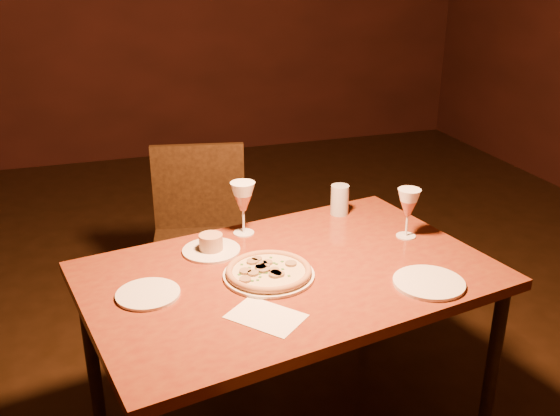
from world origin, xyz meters
name	(u,v)px	position (x,y,z in m)	size (l,w,h in m)	color
dining_table	(289,287)	(0.22, -0.08, 0.62)	(1.40, 1.03, 0.68)	brown
chair_far	(201,233)	(0.09, 0.74, 0.48)	(0.48, 0.48, 0.85)	black
pizza_plate	(269,272)	(0.15, -0.09, 0.70)	(0.29, 0.29, 0.03)	white
ramekin_saucer	(211,246)	(0.01, 0.14, 0.70)	(0.20, 0.20, 0.06)	white
wine_glass_far	(243,208)	(0.16, 0.25, 0.78)	(0.09, 0.09, 0.20)	#B7664C
wine_glass_right	(408,213)	(0.70, 0.04, 0.77)	(0.08, 0.08, 0.18)	#B7664C
water_tumbler	(340,200)	(0.56, 0.31, 0.74)	(0.07, 0.07, 0.12)	#B0B8C0
side_plate_left	(148,294)	(-0.23, -0.09, 0.69)	(0.19, 0.19, 0.01)	white
side_plate_near	(429,283)	(0.60, -0.29, 0.69)	(0.22, 0.22, 0.01)	white
menu_card	(266,316)	(0.07, -0.31, 0.68)	(0.14, 0.20, 0.00)	white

